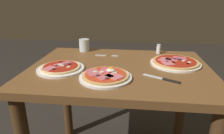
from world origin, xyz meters
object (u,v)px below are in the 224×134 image
water_glass_near (84,46)px  fork (105,56)px  pizza_foreground (106,76)px  dining_table (119,88)px  knife (164,79)px  salt_shaker (159,49)px  pizza_across_right (61,68)px  pizza_across_left (175,62)px

water_glass_near → fork: water_glass_near is taller
pizza_foreground → water_glass_near: bearing=115.1°
dining_table → fork: size_ratio=6.63×
dining_table → water_glass_near: (-0.29, 0.31, 0.18)m
water_glass_near → dining_table: bearing=-47.6°
fork → knife: knife is taller
dining_table → pizza_foreground: (-0.06, -0.18, 0.15)m
dining_table → knife: (0.23, -0.16, 0.14)m
fork → salt_shaker: salt_shaker is taller
pizza_across_right → fork: bearing=55.1°
water_glass_near → pizza_across_right: bearing=-95.3°
knife → pizza_across_right: bearing=172.6°
pizza_across_right → knife: size_ratio=1.45×
pizza_across_left → salt_shaker: salt_shaker is taller
pizza_across_right → salt_shaker: size_ratio=3.93×
dining_table → pizza_across_right: bearing=-164.9°
water_glass_near → fork: bearing=-32.0°
pizza_across_left → water_glass_near: 0.66m
pizza_foreground → water_glass_near: (-0.23, 0.49, 0.03)m
pizza_across_left → dining_table: bearing=-165.8°
pizza_across_right → fork: (0.21, 0.30, -0.01)m
knife → salt_shaker: (0.02, 0.47, 0.03)m
pizza_foreground → salt_shaker: salt_shaker is taller
water_glass_near → salt_shaker: (0.54, -0.00, -0.01)m
dining_table → knife: knife is taller
dining_table → pizza_foreground: pizza_foreground is taller
fork → dining_table: bearing=-60.4°
pizza_foreground → pizza_across_left: 0.47m
pizza_across_left → knife: pizza_across_left is taller
pizza_across_left → knife: bearing=-111.8°
water_glass_near → fork: (0.17, -0.11, -0.04)m
pizza_foreground → knife: 0.29m
pizza_foreground → knife: (0.29, 0.02, -0.01)m
salt_shaker → pizza_across_left: bearing=-71.0°
knife → pizza_across_left: bearing=68.2°
salt_shaker → pizza_foreground: bearing=-122.4°
dining_table → pizza_across_left: (0.33, 0.08, 0.15)m
pizza_across_right → water_glass_near: 0.40m
pizza_across_left → pizza_across_right: bearing=-165.4°
pizza_foreground → pizza_across_right: (-0.27, 0.09, -0.00)m
pizza_foreground → pizza_across_left: pizza_foreground is taller
pizza_across_left → knife: (-0.10, -0.24, -0.01)m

